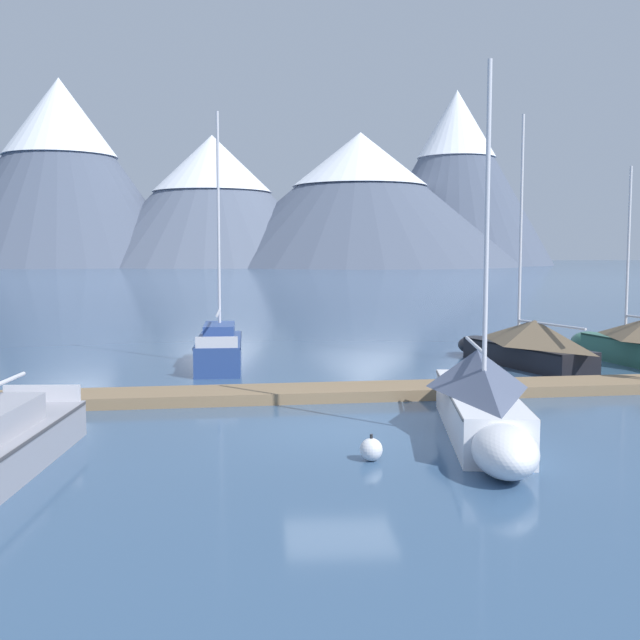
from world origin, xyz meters
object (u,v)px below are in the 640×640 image
sailboat_far_berth (524,344)px  mooring_buoy_inner_mooring (371,449)px  sailboat_mid_dock_port (220,347)px  sailboat_mid_dock_starboard (481,397)px  sailboat_outer_slip (637,342)px

sailboat_far_berth → mooring_buoy_inner_mooring: 14.01m
sailboat_far_berth → sailboat_mid_dock_port: bearing=174.7°
sailboat_mid_dock_starboard → mooring_buoy_inner_mooring: bearing=-146.0°
sailboat_mid_dock_starboard → mooring_buoy_inner_mooring: size_ratio=15.23×
sailboat_mid_dock_port → mooring_buoy_inner_mooring: sailboat_mid_dock_port is taller
sailboat_far_berth → sailboat_outer_slip: (4.20, 0.14, 0.02)m
sailboat_far_berth → sailboat_outer_slip: sailboat_far_berth is taller
sailboat_mid_dock_starboard → sailboat_outer_slip: 13.53m
sailboat_mid_dock_port → sailboat_mid_dock_starboard: (6.30, -11.19, 0.23)m
sailboat_outer_slip → sailboat_far_berth: bearing=-178.1°
sailboat_outer_slip → mooring_buoy_inner_mooring: size_ratio=13.60×
sailboat_mid_dock_port → mooring_buoy_inner_mooring: bearing=-74.4°
sailboat_outer_slip → mooring_buoy_inner_mooring: 16.67m
sailboat_mid_dock_port → sailboat_mid_dock_starboard: bearing=-60.6°
sailboat_mid_dock_port → sailboat_far_berth: bearing=-5.3°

